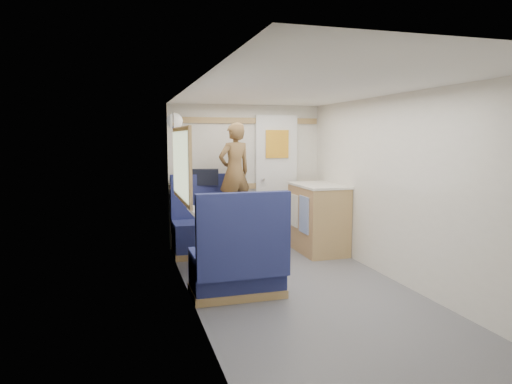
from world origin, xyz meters
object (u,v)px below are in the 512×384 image
object	(u,v)px
wine_glass	(213,199)
pepper_grinder	(227,206)
tumbler_mid	(200,201)
bread_loaf	(232,201)
orange_fruit	(227,207)
tumbler_left	(203,209)
person	(235,172)
dinette_table	(220,224)
tray	(224,211)
galley_counter	(318,218)
bench_near	(238,267)
duffel_bag	(202,177)
dome_light	(175,121)
cheese_block	(234,211)
tumbler_right	(224,202)
bench_far	(206,231)
beer_glass	(235,203)
salt_grinder	(228,207)

from	to	relation	value
wine_glass	pepper_grinder	bearing A→B (deg)	-37.35
tumbler_mid	bread_loaf	bearing A→B (deg)	-3.94
orange_fruit	tumbler_left	xyz separation A→B (m)	(-0.29, -0.09, -0.00)
person	orange_fruit	distance (m)	1.02
wine_glass	dinette_table	bearing A→B (deg)	-38.90
dinette_table	tray	xyz separation A→B (m)	(0.02, -0.15, 0.16)
galley_counter	bread_loaf	bearing A→B (deg)	-170.80
dinette_table	pepper_grinder	bearing A→B (deg)	-35.87
bench_near	pepper_grinder	distance (m)	0.94
duffel_bag	dome_light	bearing A→B (deg)	-132.55
cheese_block	duffel_bag	bearing A→B (deg)	94.02
tumbler_right	pepper_grinder	world-z (taller)	tumbler_right
bench_near	dome_light	world-z (taller)	dome_light
bench_far	dome_light	distance (m)	1.50
bench_near	tumbler_mid	world-z (taller)	bench_near
galley_counter	bench_far	bearing A→B (deg)	167.90
orange_fruit	bread_loaf	bearing A→B (deg)	70.85
wine_glass	tumbler_left	world-z (taller)	wine_glass
wine_glass	bread_loaf	distance (m)	0.42
bench_near	tumbler_mid	xyz separation A→B (m)	(-0.16, 1.24, 0.48)
tumbler_mid	tumbler_right	size ratio (longest dim) A/B	1.05
dinette_table	wine_glass	world-z (taller)	wine_glass
dinette_table	galley_counter	size ratio (longest dim) A/B	1.00
orange_fruit	beer_glass	xyz separation A→B (m)	(0.16, 0.26, 0.00)
dinette_table	orange_fruit	xyz separation A→B (m)	(0.07, -0.11, 0.21)
dinette_table	bench_near	xyz separation A→B (m)	(-0.00, -0.86, -0.27)
orange_fruit	duffel_bag	bearing A→B (deg)	93.30
salt_grinder	tumbler_left	bearing A→B (deg)	-163.08
bench_far	bench_near	size ratio (longest dim) A/B	1.00
dinette_table	tumbler_mid	size ratio (longest dim) A/B	7.64
person	tray	xyz separation A→B (m)	(-0.35, -0.95, -0.36)
galley_counter	tumbler_right	size ratio (longest dim) A/B	8.00
pepper_grinder	cheese_block	bearing A→B (deg)	-85.06
tumbler_right	pepper_grinder	bearing A→B (deg)	-95.80
pepper_grinder	galley_counter	bearing A→B (deg)	23.37
bench_near	salt_grinder	distance (m)	0.90
duffel_bag	tumbler_right	bearing A→B (deg)	-70.68
tumbler_left	tumbler_mid	size ratio (longest dim) A/B	0.85
bench_far	orange_fruit	size ratio (longest dim) A/B	14.81
bench_far	pepper_grinder	xyz separation A→B (m)	(0.07, -0.92, 0.47)
bench_near	tumbler_mid	bearing A→B (deg)	97.31
galley_counter	tumbler_left	size ratio (longest dim) A/B	9.02
duffel_bag	tray	world-z (taller)	duffel_bag
dinette_table	duffel_bag	size ratio (longest dim) A/B	2.08
cheese_block	beer_glass	distance (m)	0.49
tray	bench_near	bearing A→B (deg)	-91.84
bench_near	wine_glass	distance (m)	1.07
dome_light	dinette_table	bearing A→B (deg)	-65.35
duffel_bag	orange_fruit	distance (m)	1.25
bench_far	orange_fruit	distance (m)	1.09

